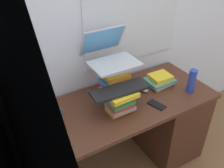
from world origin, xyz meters
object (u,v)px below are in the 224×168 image
(desk, at_px, (159,120))
(mug, at_px, (53,115))
(book_stack_tall, at_px, (114,81))
(computer_mouse, at_px, (143,89))
(water_bottle, at_px, (192,81))
(book_stack_side, at_px, (160,80))
(laptop, at_px, (109,54))
(keyboard, at_px, (120,90))
(book_stack_keyboard_riser, at_px, (120,100))
(cell_phone, at_px, (157,105))

(desk, relative_size, mug, 12.47)
(book_stack_tall, xyz_separation_m, computer_mouse, (0.24, -0.06, -0.12))
(computer_mouse, height_order, water_bottle, water_bottle)
(book_stack_side, relative_size, laptop, 0.66)
(keyboard, relative_size, computer_mouse, 4.04)
(mug, height_order, water_bottle, water_bottle)
(keyboard, bearing_deg, mug, 166.01)
(desk, xyz_separation_m, book_stack_keyboard_riser, (-0.45, -0.05, 0.43))
(laptop, xyz_separation_m, water_bottle, (0.57, -0.33, -0.24))
(desk, height_order, laptop, laptop)
(book_stack_side, bearing_deg, book_stack_keyboard_riser, -165.32)
(book_stack_tall, relative_size, computer_mouse, 2.74)
(book_stack_side, height_order, computer_mouse, book_stack_side)
(book_stack_side, height_order, mug, mug)
(book_stack_side, distance_m, water_bottle, 0.26)
(cell_phone, bearing_deg, mug, 147.46)
(book_stack_tall, xyz_separation_m, mug, (-0.51, -0.04, -0.09))
(book_stack_keyboard_riser, bearing_deg, laptop, 77.21)
(desk, bearing_deg, laptop, 152.81)
(computer_mouse, bearing_deg, book_stack_tall, 166.59)
(book_stack_tall, height_order, laptop, laptop)
(desk, xyz_separation_m, cell_phone, (-0.18, -0.14, 0.34))
(keyboard, xyz_separation_m, computer_mouse, (0.30, 0.12, -0.16))
(mug, relative_size, water_bottle, 0.60)
(water_bottle, bearing_deg, laptop, 149.62)
(book_stack_tall, distance_m, laptop, 0.21)
(keyboard, distance_m, computer_mouse, 0.36)
(book_stack_tall, relative_size, book_stack_side, 1.20)
(book_stack_keyboard_riser, bearing_deg, mug, 162.96)
(book_stack_keyboard_riser, xyz_separation_m, computer_mouse, (0.30, 0.12, -0.07))
(water_bottle, bearing_deg, book_stack_side, 125.54)
(book_stack_side, bearing_deg, computer_mouse, -178.00)
(laptop, bearing_deg, keyboard, -102.98)
(desk, xyz_separation_m, computer_mouse, (-0.16, 0.07, 0.36))
(water_bottle, xyz_separation_m, cell_phone, (-0.35, -0.01, -0.09))
(book_stack_keyboard_riser, height_order, computer_mouse, book_stack_keyboard_riser)
(book_stack_tall, height_order, book_stack_side, book_stack_tall)
(book_stack_tall, bearing_deg, computer_mouse, -13.41)
(water_bottle, bearing_deg, desk, 142.85)
(book_stack_tall, xyz_separation_m, book_stack_keyboard_riser, (-0.06, -0.18, -0.05))
(book_stack_tall, relative_size, mug, 2.40)
(book_stack_tall, height_order, mug, book_stack_tall)
(laptop, xyz_separation_m, computer_mouse, (0.24, -0.13, -0.32))
(desk, height_order, book_stack_tall, book_stack_tall)
(mug, bearing_deg, keyboard, -16.71)
(laptop, bearing_deg, water_bottle, -30.38)
(book_stack_tall, distance_m, cell_phone, 0.37)
(desk, distance_m, laptop, 0.81)
(mug, distance_m, cell_phone, 0.76)
(keyboard, height_order, water_bottle, water_bottle)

